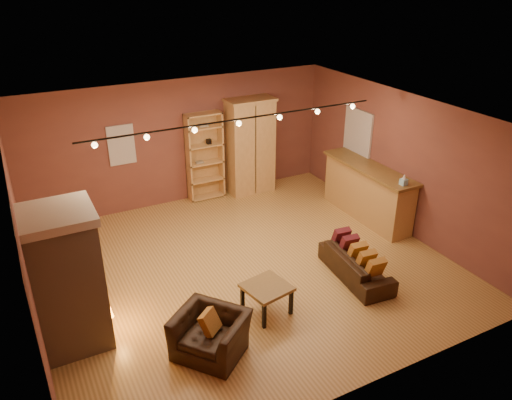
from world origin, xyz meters
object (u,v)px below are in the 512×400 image
fireplace (68,279)px  loveseat (356,260)px  coffee_table (267,290)px  bookcase (204,155)px  armchair (210,328)px  armoire (250,146)px  bar_counter (367,192)px

fireplace → loveseat: size_ratio=1.29×
loveseat → coffee_table: bearing=100.2°
bookcase → coffee_table: bearing=-100.1°
fireplace → armchair: (1.63, -1.13, -0.64)m
armoire → coffee_table: bearing=-113.8°
fireplace → armchair: 2.08m
coffee_table → fireplace: bearing=165.5°
fireplace → bar_counter: bearing=10.8°
fireplace → coffee_table: (2.76, -0.71, -0.64)m
bookcase → coffee_table: size_ratio=2.67×
bar_counter → armchair: (-4.61, -2.32, -0.17)m
loveseat → coffee_table: loveseat is taller
fireplace → loveseat: (4.61, -0.57, -0.72)m
fireplace → bar_counter: (6.24, 1.19, -0.47)m
bookcase → armchair: bearing=-111.5°
armoire → armchair: bearing=-122.7°
armoire → fireplace: bearing=-142.5°
fireplace → bar_counter: size_ratio=0.86×
coffee_table → armchair: bearing=-159.5°
armoire → loveseat: size_ratio=1.37×
armoire → bar_counter: (1.60, -2.38, -0.54)m
armoire → loveseat: 4.21m
coffee_table → loveseat: bearing=4.3°
loveseat → fireplace: bearing=88.8°
fireplace → coffee_table: size_ratio=2.78×
armchair → coffee_table: size_ratio=1.50×
bar_counter → coffee_table: bearing=-151.4°
bar_counter → coffee_table: 3.97m
bookcase → armchair: size_ratio=1.79×
coffee_table → bookcase: bearing=79.9°
fireplace → coffee_table: bearing=-14.5°
armoire → bookcase: bearing=170.7°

